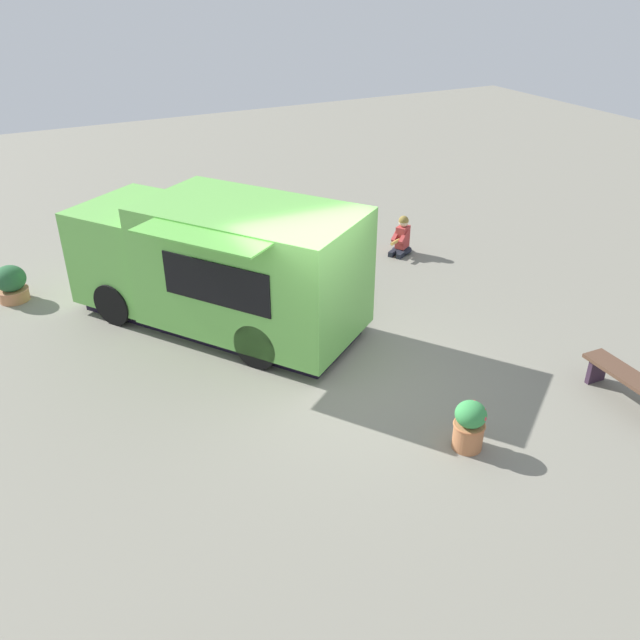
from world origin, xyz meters
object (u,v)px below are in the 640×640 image
at_px(food_truck, 220,267).
at_px(person_customer, 402,239).
at_px(plaza_bench, 633,385).
at_px(planter_flowering_far, 469,425).
at_px(planter_flowering_near, 11,284).

relative_size(food_truck, person_customer, 6.21).
height_order(person_customer, plaza_bench, person_customer).
distance_m(planter_flowering_far, plaza_bench, 2.81).
xyz_separation_m(food_truck, planter_flowering_far, (-4.83, -1.81, -0.75)).
bearing_deg(planter_flowering_far, plaza_bench, -96.48).
height_order(food_truck, planter_flowering_near, food_truck).
xyz_separation_m(food_truck, person_customer, (1.24, -4.68, -0.78)).
relative_size(food_truck, planter_flowering_far, 7.41).
xyz_separation_m(person_customer, planter_flowering_near, (1.48, 8.05, 0.01)).
bearing_deg(planter_flowering_near, food_truck, -129.01).
distance_m(food_truck, person_customer, 4.91).
bearing_deg(planter_flowering_near, person_customer, -100.43).
relative_size(food_truck, planter_flowering_near, 7.59).
distance_m(person_customer, planter_flowering_far, 6.72).
xyz_separation_m(food_truck, plaza_bench, (-5.14, -4.60, -0.77)).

